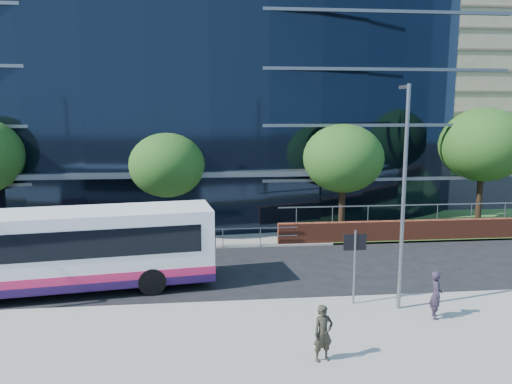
{
  "coord_description": "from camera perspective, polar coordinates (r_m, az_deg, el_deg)",
  "views": [
    {
      "loc": [
        -0.96,
        -18.77,
        7.25
      ],
      "look_at": [
        1.87,
        8.0,
        2.84
      ],
      "focal_mm": 35.0,
      "sensor_mm": 36.0,
      "label": 1
    }
  ],
  "objects": [
    {
      "name": "tree_dist_e",
      "position": [
        63.9,
        17.06,
        6.46
      ],
      "size": [
        4.62,
        4.62,
        6.51
      ],
      "color": "black",
      "rests_on": "ground"
    },
    {
      "name": "apartment_block",
      "position": [
        82.91,
        17.76,
        11.54
      ],
      "size": [
        60.0,
        42.0,
        30.0
      ],
      "color": "#2D511E",
      "rests_on": "ground"
    },
    {
      "name": "tree_far_c",
      "position": [
        29.01,
        9.93,
        3.79
      ],
      "size": [
        4.62,
        4.62,
        6.51
      ],
      "color": "black",
      "rests_on": "ground"
    },
    {
      "name": "city_bus",
      "position": [
        21.53,
        -21.13,
        -6.16
      ],
      "size": [
        12.39,
        4.41,
        3.29
      ],
      "rotation": [
        0.0,
        0.0,
        0.14
      ],
      "color": "white",
      "rests_on": "ground"
    },
    {
      "name": "streetlight_east",
      "position": [
        18.21,
        16.51,
        0.04
      ],
      "size": [
        0.15,
        0.77,
        8.0
      ],
      "color": "slate",
      "rests_on": "pavement_near"
    },
    {
      "name": "tree_far_b",
      "position": [
        28.5,
        -10.13,
        3.03
      ],
      "size": [
        4.29,
        4.29,
        6.05
      ],
      "color": "black",
      "rests_on": "ground"
    },
    {
      "name": "street_sign",
      "position": [
        18.73,
        11.22,
        -6.69
      ],
      "size": [
        0.85,
        0.09,
        2.8
      ],
      "color": "slate",
      "rests_on": "pavement_near"
    },
    {
      "name": "pavement_near",
      "position": [
        15.55,
        -1.92,
        -18.18
      ],
      "size": [
        80.0,
        8.0,
        0.15
      ],
      "primitive_type": "cube",
      "color": "gray",
      "rests_on": "ground"
    },
    {
      "name": "pedestrian_b",
      "position": [
        14.89,
        7.69,
        -15.71
      ],
      "size": [
        0.69,
        0.54,
        1.66
      ],
      "primitive_type": "imported",
      "rotation": [
        0.0,
        0.0,
        0.26
      ],
      "color": "#2C291F",
      "rests_on": "pavement_near"
    },
    {
      "name": "yellow_line_outer",
      "position": [
        19.4,
        -2.84,
        -12.65
      ],
      "size": [
        80.0,
        0.08,
        0.01
      ],
      "primitive_type": "cube",
      "color": "gold",
      "rests_on": "ground"
    },
    {
      "name": "pedestrian",
      "position": [
        18.59,
        19.88,
        -10.98
      ],
      "size": [
        0.53,
        0.68,
        1.67
      ],
      "primitive_type": "imported",
      "rotation": [
        0.0,
        0.0,
        1.34
      ],
      "color": "#2A2132",
      "rests_on": "pavement_near"
    },
    {
      "name": "glass_office",
      "position": [
        39.74,
        -10.6,
        10.22
      ],
      "size": [
        44.0,
        23.1,
        16.0
      ],
      "color": "black",
      "rests_on": "ground"
    },
    {
      "name": "tree_far_d",
      "position": [
        33.46,
        24.53,
        4.93
      ],
      "size": [
        5.28,
        5.28,
        7.44
      ],
      "color": "black",
      "rests_on": "ground"
    },
    {
      "name": "far_forecourt",
      "position": [
        31.04,
        -15.26,
        -4.45
      ],
      "size": [
        50.0,
        8.0,
        0.1
      ],
      "primitive_type": "cube",
      "color": "gray",
      "rests_on": "ground"
    },
    {
      "name": "kerb",
      "position": [
        19.18,
        -2.8,
        -12.66
      ],
      "size": [
        80.0,
        0.25,
        0.16
      ],
      "primitive_type": "cube",
      "color": "gray",
      "rests_on": "ground"
    },
    {
      "name": "ground",
      "position": [
        20.14,
        -2.97,
        -11.81
      ],
      "size": [
        200.0,
        200.0,
        0.0
      ],
      "primitive_type": "plane",
      "color": "black",
      "rests_on": "ground"
    },
    {
      "name": "yellow_line_inner",
      "position": [
        19.53,
        -2.86,
        -12.48
      ],
      "size": [
        80.0,
        0.08,
        0.01
      ],
      "primitive_type": "cube",
      "color": "gold",
      "rests_on": "ground"
    },
    {
      "name": "guard_railings",
      "position": [
        27.47,
        -20.78,
        -4.85
      ],
      "size": [
        24.0,
        0.05,
        1.1
      ],
      "color": "slate",
      "rests_on": "ground"
    }
  ]
}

